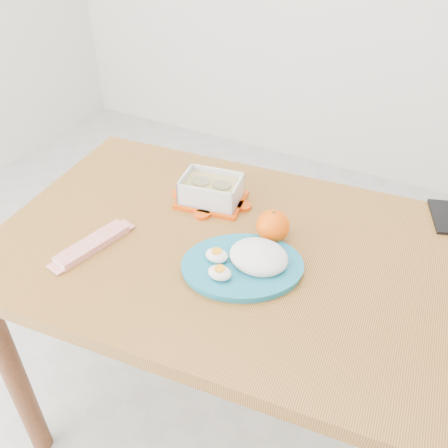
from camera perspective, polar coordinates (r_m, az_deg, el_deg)
The scene contains 7 objects.
ground at distance 1.82m, azimuth -4.20°, elevation -19.68°, with size 3.50×3.50×0.00m, color #B7B7B2.
dining_table at distance 1.29m, azimuth 0.00°, elevation -5.92°, with size 1.18×0.85×0.75m.
food_container at distance 1.34m, azimuth -1.48°, elevation 3.87°, with size 0.19×0.16×0.07m.
orange_fruit at distance 1.21m, azimuth 5.61°, elevation -0.23°, with size 0.08×0.08×0.08m, color #FF5305.
rice_plate at distance 1.13m, azimuth 2.72°, elevation -4.24°, with size 0.37×0.37×0.07m.
candy_bar at distance 1.24m, azimuth -14.80°, elevation -2.24°, with size 0.19×0.05×0.02m, color red.
smartphone at distance 1.42m, azimuth 24.09°, elevation 0.73°, with size 0.07×0.15×0.01m, color black.
Camera 1 is at (0.57, -0.81, 1.53)m, focal length 40.00 mm.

